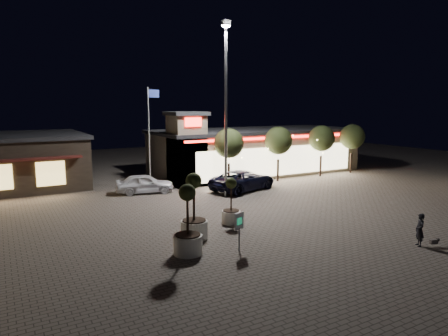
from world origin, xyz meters
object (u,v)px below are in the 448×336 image
pickup_truck (243,180)px  planter_mid (188,233)px  white_sedan (145,183)px  pedestrian (420,230)px  valet_sign (239,224)px  planter_left (194,218)px

pickup_truck → planter_mid: (-9.47, -10.35, 0.19)m
white_sedan → pedestrian: size_ratio=2.74×
pedestrian → pickup_truck: bearing=-146.4°
white_sedan → valet_sign: bearing=-165.9°
pickup_truck → valet_sign: (-7.28, -11.17, 0.46)m
pedestrian → planter_left: 10.80m
valet_sign → planter_mid: bearing=159.3°
pedestrian → valet_sign: 8.59m
pickup_truck → white_sedan: pickup_truck is taller
pedestrian → planter_left: size_ratio=0.47×
pickup_truck → valet_sign: valet_sign is taller
pedestrian → white_sedan: bearing=-125.0°
white_sedan → valet_sign: valet_sign is taller
white_sedan → planter_mid: planter_mid is taller
planter_left → valet_sign: bearing=-68.5°
planter_left → valet_sign: 2.82m
pickup_truck → valet_sign: size_ratio=3.20×
pedestrian → planter_mid: bearing=-82.5°
white_sedan → valet_sign: (-0.21, -13.95, 0.52)m
pickup_truck → white_sedan: size_ratio=1.33×
white_sedan → planter_mid: size_ratio=1.35×
white_sedan → pedestrian: pedestrian is taller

